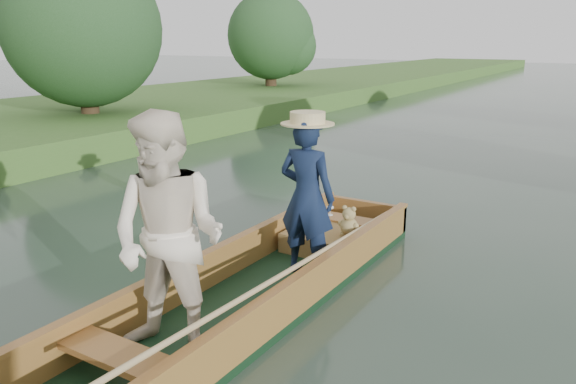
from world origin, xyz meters
The scene contains 3 objects.
ground centered at (0.00, 0.00, 0.00)m, with size 120.00×120.00×0.00m, color #283D30.
trees_far centered at (-0.42, 8.67, 2.55)m, with size 22.77×13.59×4.56m.
punt centered at (0.04, -0.27, 0.66)m, with size 1.12×5.00×1.93m.
Camera 1 is at (2.78, -3.90, 2.40)m, focal length 35.00 mm.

